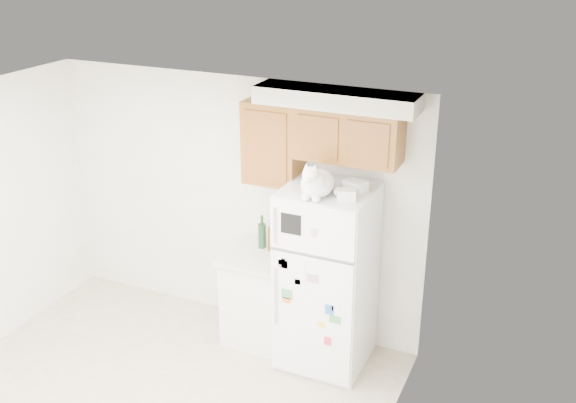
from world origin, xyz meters
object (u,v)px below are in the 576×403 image
Objects in this scene: storage_box_back at (355,187)px; storage_box_front at (346,195)px; bottle_green at (262,232)px; bottle_amber at (272,235)px; refrigerator at (326,278)px; base_counter at (261,296)px; cat at (316,183)px.

storage_box_back reaches higher than storage_box_front.
bottle_green is 1.03× the size of bottle_amber.
refrigerator reaches higher than bottle_amber.
bottle_green reaches higher than base_counter.
storage_box_front is at bearing -74.23° from storage_box_back.
base_counter is at bearing -163.33° from storage_box_back.
base_counter is 1.58m from storage_box_back.
storage_box_front reaches higher than bottle_green.
base_counter is 5.11× the size of storage_box_back.
refrigerator is 1.85× the size of base_counter.
storage_box_back reaches higher than base_counter.
refrigerator reaches higher than bottle_green.
storage_box_back is at bearing -10.22° from bottle_amber.
base_counter is 2.90× the size of bottle_amber.
refrigerator is 11.33× the size of storage_box_front.
storage_box_front is at bearing -37.65° from refrigerator.
base_counter is 6.13× the size of storage_box_front.
base_counter is at bearing -71.64° from bottle_green.
cat is 2.64× the size of storage_box_back.
cat is at bearing 168.55° from storage_box_front.
base_counter is at bearing -122.25° from bottle_amber.
refrigerator is 0.79m from bottle_green.
bottle_amber is at bearing 57.75° from base_counter.
cat is at bearing -30.19° from bottle_green.
storage_box_back is (0.92, -0.05, 1.29)m from base_counter.
storage_box_back is (0.26, 0.24, -0.07)m from cat.
bottle_amber is (-0.84, 0.34, -0.67)m from storage_box_front.
storage_box_back reaches higher than bottle_green.
cat is at bearing -97.97° from refrigerator.
storage_box_front is 0.47× the size of bottle_amber.
refrigerator is 0.79m from base_counter.
base_counter is 1.59m from storage_box_front.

